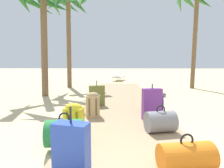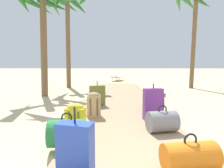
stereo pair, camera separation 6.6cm
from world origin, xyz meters
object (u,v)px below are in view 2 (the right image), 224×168
(duffel_bag_green, at_px, (67,133))
(backpack_tan, at_px, (94,104))
(suitcase_olive, at_px, (97,96))
(palm_tree_near_left, at_px, (40,8))
(duffel_bag_orange, at_px, (190,156))
(suitcase_purple, at_px, (153,104))
(suitcase_blue, at_px, (75,148))
(duffel_bag_navy, at_px, (153,103))
(duffel_bag_grey, at_px, (162,121))
(lounge_chair, at_px, (117,76))
(backpack_yellow, at_px, (76,116))
(palm_tree_far_left, at_px, (66,8))
(palm_tree_far_right, at_px, (195,3))

(duffel_bag_green, xyz_separation_m, backpack_tan, (0.24, 1.52, 0.09))
(backpack_tan, bearing_deg, suitcase_olive, 90.89)
(palm_tree_near_left, bearing_deg, backpack_tan, -54.38)
(duffel_bag_orange, height_order, palm_tree_near_left, palm_tree_near_left)
(suitcase_purple, relative_size, duffel_bag_orange, 1.17)
(suitcase_blue, xyz_separation_m, duffel_bag_navy, (1.44, 2.78, -0.09))
(duffel_bag_grey, bearing_deg, suitcase_purple, 91.49)
(lounge_chair, bearing_deg, palm_tree_near_left, -117.50)
(backpack_yellow, xyz_separation_m, duffel_bag_navy, (1.70, 1.44, -0.06))
(backpack_tan, height_order, lounge_chair, lounge_chair)
(suitcase_purple, relative_size, duffel_bag_grey, 1.36)
(backpack_yellow, distance_m, duffel_bag_orange, 2.02)
(backpack_yellow, bearing_deg, duffel_bag_orange, -39.41)
(backpack_yellow, height_order, duffel_bag_grey, backpack_yellow)
(duffel_bag_grey, relative_size, palm_tree_near_left, 0.14)
(suitcase_olive, height_order, duffel_bag_navy, suitcase_olive)
(backpack_yellow, relative_size, palm_tree_far_left, 0.10)
(duffel_bag_grey, bearing_deg, lounge_chair, 93.57)
(backpack_yellow, bearing_deg, duffel_bag_green, -89.84)
(palm_tree_near_left, distance_m, lounge_chair, 7.08)
(suitcase_purple, relative_size, duffel_bag_navy, 1.40)
(duffel_bag_navy, bearing_deg, palm_tree_far_left, 123.64)
(suitcase_blue, height_order, palm_tree_near_left, palm_tree_near_left)
(duffel_bag_grey, height_order, duffel_bag_navy, duffel_bag_navy)
(suitcase_purple, xyz_separation_m, duffel_bag_orange, (0.03, -1.95, -0.17))
(suitcase_blue, height_order, backpack_yellow, suitcase_blue)
(duffel_bag_orange, relative_size, lounge_chair, 0.40)
(palm_tree_far_left, xyz_separation_m, palm_tree_near_left, (-0.41, -2.39, -0.62))
(suitcase_purple, bearing_deg, duffel_bag_green, -139.03)
(palm_tree_far_right, bearing_deg, backpack_yellow, -126.54)
(palm_tree_far_right, relative_size, lounge_chair, 2.95)
(duffel_bag_grey, relative_size, lounge_chair, 0.35)
(palm_tree_far_left, height_order, lounge_chair, palm_tree_far_left)
(duffel_bag_green, relative_size, palm_tree_far_left, 0.13)
(suitcase_purple, relative_size, suitcase_blue, 1.03)
(lounge_chair, bearing_deg, duffel_bag_navy, -84.79)
(duffel_bag_orange, height_order, lounge_chair, lounge_chair)
(lounge_chair, bearing_deg, duffel_bag_green, -95.12)
(duffel_bag_navy, xyz_separation_m, duffel_bag_orange, (-0.13, -2.73, -0.04))
(duffel_bag_green, distance_m, backpack_yellow, 0.66)
(suitcase_blue, bearing_deg, backpack_yellow, 100.97)
(suitcase_purple, distance_m, backpack_tan, 1.30)
(backpack_yellow, height_order, palm_tree_near_left, palm_tree_near_left)
(suitcase_purple, relative_size, duffel_bag_green, 1.29)
(duffel_bag_green, height_order, palm_tree_far_right, palm_tree_far_right)
(suitcase_blue, bearing_deg, duffel_bag_navy, 62.69)
(backpack_tan, bearing_deg, palm_tree_far_right, 50.74)
(lounge_chair, bearing_deg, suitcase_purple, -86.26)
(duffel_bag_orange, bearing_deg, suitcase_blue, -177.61)
(palm_tree_far_left, relative_size, palm_tree_near_left, 1.17)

